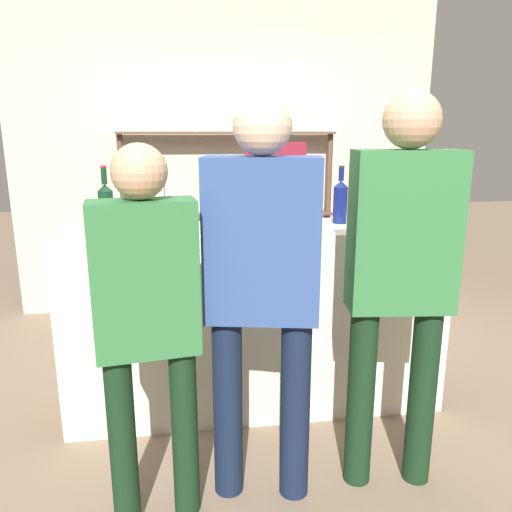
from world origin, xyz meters
The scene contains 13 objects.
ground_plane centered at (0.00, 0.00, 0.00)m, with size 16.00×16.00×0.00m, color #7A6651.
bar_counter centered at (0.00, 0.00, 0.55)m, with size 2.16×0.52×1.09m, color beige.
back_wall centered at (0.00, 1.86, 1.40)m, with size 3.76×0.12×2.80m, color #B2A899.
back_shelf centered at (-0.01, 1.68, 1.07)m, with size 1.88×0.18×1.62m.
counter_bottle_0 centered at (-0.26, 0.10, 1.24)m, with size 0.09×0.09×0.35m.
counter_bottle_1 centered at (0.51, 0.07, 1.23)m, with size 0.08×0.08×0.34m.
counter_bottle_2 centered at (0.31, 0.00, 1.23)m, with size 0.07×0.07×0.34m.
counter_bottle_3 centered at (-0.83, 0.14, 1.23)m, with size 0.08×0.08×0.34m.
wine_glass centered at (-0.53, 0.13, 1.22)m, with size 0.07×0.07×0.17m.
customer_right centered at (0.52, -0.77, 1.06)m, with size 0.47×0.25×1.79m.
customer_center centered at (-0.09, -0.77, 1.03)m, with size 0.50×0.29×1.76m.
customer_left centered at (-0.55, -0.85, 0.94)m, with size 0.42×0.23×1.59m.
server_behind_counter centered at (0.23, 0.67, 1.07)m, with size 0.43×0.23×1.78m.
Camera 1 is at (-0.40, -2.73, 1.63)m, focal length 35.00 mm.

